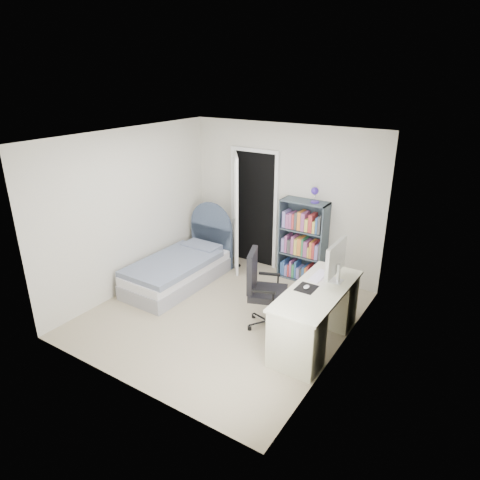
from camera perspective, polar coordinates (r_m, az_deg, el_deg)
The scene contains 8 objects.
room_shell at distance 5.70m, azimuth -2.48°, elevation 1.03°, with size 3.50×3.70×2.60m.
door at distance 7.34m, azimuth 0.32°, elevation 4.06°, with size 0.92×0.69×2.06m.
bed at distance 7.06m, azimuth -7.92°, elevation -3.66°, with size 0.92×1.89×1.16m.
nightstand at distance 8.00m, azimuth -4.08°, elevation 0.50°, with size 0.38×0.38×0.57m.
floor_lamp at distance 7.42m, azimuth -0.54°, elevation 0.10°, with size 0.18×0.18×1.29m.
bookcase at distance 7.04m, azimuth 8.41°, elevation -0.42°, with size 0.76×0.32×1.60m.
desk at distance 5.52m, azimuth 10.14°, elevation -9.61°, with size 0.63×1.58×1.30m.
office_chair at distance 5.71m, azimuth 2.90°, elevation -6.14°, with size 0.62×0.63×1.09m.
Camera 1 is at (3.08, -4.35, 3.26)m, focal length 32.00 mm.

